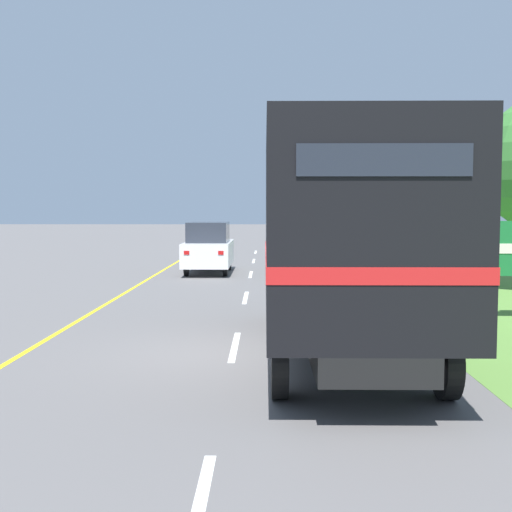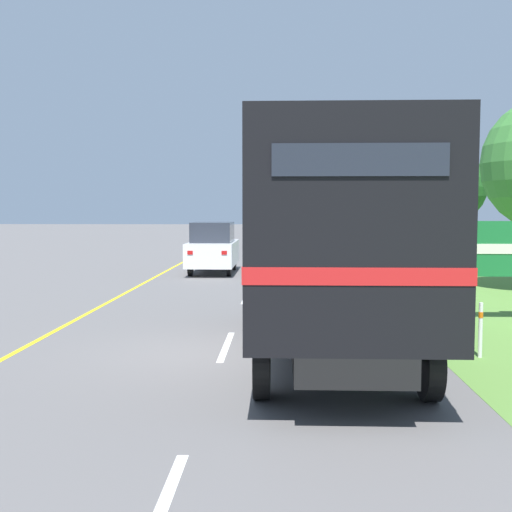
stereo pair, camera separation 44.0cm
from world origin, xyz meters
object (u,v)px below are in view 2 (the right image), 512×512
(roadside_tree_far, at_px, (417,190))
(horse_trailer_truck, at_px, (332,238))
(lead_car_white, at_px, (213,248))
(delineator_post, at_px, (481,328))
(roadside_tree_mid, at_px, (451,188))
(highway_sign, at_px, (504,251))

(roadside_tree_far, bearing_deg, horse_trailer_truck, -104.80)
(lead_car_white, height_order, delineator_post, lead_car_white)
(delineator_post, bearing_deg, roadside_tree_mid, 76.99)
(lead_car_white, height_order, roadside_tree_mid, roadside_tree_mid)
(highway_sign, bearing_deg, lead_car_white, 125.61)
(roadside_tree_mid, bearing_deg, delineator_post, -103.01)
(horse_trailer_truck, bearing_deg, highway_sign, 42.69)
(roadside_tree_mid, height_order, delineator_post, roadside_tree_mid)
(horse_trailer_truck, relative_size, roadside_tree_mid, 1.62)
(roadside_tree_mid, bearing_deg, horse_trailer_truck, -110.62)
(highway_sign, distance_m, delineator_post, 4.22)
(horse_trailer_truck, distance_m, highway_sign, 5.72)
(roadside_tree_mid, bearing_deg, roadside_tree_far, 87.62)
(highway_sign, height_order, roadside_tree_far, roadside_tree_far)
(lead_car_white, relative_size, highway_sign, 1.65)
(roadside_tree_far, relative_size, delineator_post, 6.10)
(lead_car_white, relative_size, roadside_tree_mid, 0.87)
(lead_car_white, xyz_separation_m, delineator_post, (6.10, -14.55, -0.51))
(horse_trailer_truck, distance_m, roadside_tree_far, 27.00)
(lead_car_white, distance_m, highway_sign, 13.32)
(lead_car_white, distance_m, delineator_post, 15.79)
(lead_car_white, height_order, highway_sign, highway_sign)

